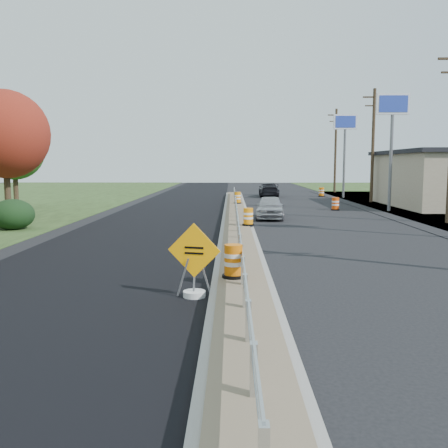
{
  "coord_description": "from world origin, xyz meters",
  "views": [
    {
      "loc": [
        -0.29,
        -18.13,
        3.19
      ],
      "look_at": [
        -0.54,
        -0.68,
        1.1
      ],
      "focal_mm": 40.0,
      "sensor_mm": 36.0,
      "label": 1
    }
  ],
  "objects_px": {
    "barrel_median_near": "(233,262)",
    "car_silver": "(270,207)",
    "barrel_shoulder_far": "(321,192)",
    "car_dark_far": "(269,190)",
    "barrel_median_far": "(238,198)",
    "barrel_median_mid": "(248,217)",
    "barrel_shoulder_mid": "(335,204)",
    "caution_sign": "(194,279)"
  },
  "relations": [
    {
      "from": "barrel_shoulder_far",
      "to": "car_silver",
      "type": "relative_size",
      "value": 0.23
    },
    {
      "from": "car_dark_far",
      "to": "barrel_median_near",
      "type": "bearing_deg",
      "value": 86.02
    },
    {
      "from": "caution_sign",
      "to": "barrel_median_near",
      "type": "relative_size",
      "value": 2.06
    },
    {
      "from": "barrel_median_near",
      "to": "car_silver",
      "type": "distance_m",
      "value": 16.68
    },
    {
      "from": "barrel_shoulder_far",
      "to": "car_silver",
      "type": "distance_m",
      "value": 21.57
    },
    {
      "from": "barrel_shoulder_far",
      "to": "car_dark_far",
      "type": "xyz_separation_m",
      "value": [
        -5.27,
        -0.17,
        0.25
      ]
    },
    {
      "from": "car_dark_far",
      "to": "barrel_median_far",
      "type": "bearing_deg",
      "value": 76.24
    },
    {
      "from": "caution_sign",
      "to": "barrel_shoulder_far",
      "type": "distance_m",
      "value": 39.42
    },
    {
      "from": "barrel_shoulder_mid",
      "to": "car_dark_far",
      "type": "xyz_separation_m",
      "value": [
        -3.55,
        14.83,
        0.26
      ]
    },
    {
      "from": "barrel_median_far",
      "to": "car_dark_far",
      "type": "bearing_deg",
      "value": 74.52
    },
    {
      "from": "barrel_median_mid",
      "to": "car_dark_far",
      "type": "distance_m",
      "value": 25.74
    },
    {
      "from": "barrel_median_far",
      "to": "car_dark_far",
      "type": "height_order",
      "value": "car_dark_far"
    },
    {
      "from": "barrel_shoulder_mid",
      "to": "car_silver",
      "type": "distance_m",
      "value": 7.43
    },
    {
      "from": "barrel_median_far",
      "to": "car_dark_far",
      "type": "distance_m",
      "value": 12.19
    },
    {
      "from": "barrel_median_near",
      "to": "barrel_shoulder_far",
      "type": "relative_size",
      "value": 0.96
    },
    {
      "from": "caution_sign",
      "to": "barrel_median_near",
      "type": "distance_m",
      "value": 1.49
    },
    {
      "from": "barrel_median_mid",
      "to": "car_dark_far",
      "type": "relative_size",
      "value": 0.18
    },
    {
      "from": "caution_sign",
      "to": "car_silver",
      "type": "xyz_separation_m",
      "value": [
        3.18,
        17.67,
        0.22
      ]
    },
    {
      "from": "barrel_median_mid",
      "to": "barrel_shoulder_far",
      "type": "height_order",
      "value": "barrel_median_mid"
    },
    {
      "from": "barrel_median_far",
      "to": "barrel_shoulder_far",
      "type": "relative_size",
      "value": 0.95
    },
    {
      "from": "barrel_shoulder_mid",
      "to": "barrel_median_far",
      "type": "bearing_deg",
      "value": 155.67
    },
    {
      "from": "barrel_median_far",
      "to": "barrel_shoulder_mid",
      "type": "bearing_deg",
      "value": -24.33
    },
    {
      "from": "caution_sign",
      "to": "barrel_shoulder_far",
      "type": "relative_size",
      "value": 1.97
    },
    {
      "from": "car_silver",
      "to": "car_dark_far",
      "type": "bearing_deg",
      "value": 91.22
    },
    {
      "from": "barrel_median_near",
      "to": "barrel_median_mid",
      "type": "relative_size",
      "value": 1.03
    },
    {
      "from": "barrel_median_near",
      "to": "car_dark_far",
      "type": "height_order",
      "value": "car_dark_far"
    },
    {
      "from": "caution_sign",
      "to": "car_silver",
      "type": "height_order",
      "value": "caution_sign"
    },
    {
      "from": "barrel_shoulder_far",
      "to": "car_silver",
      "type": "height_order",
      "value": "car_silver"
    },
    {
      "from": "barrel_median_near",
      "to": "barrel_median_mid",
      "type": "height_order",
      "value": "barrel_median_near"
    },
    {
      "from": "barrel_median_near",
      "to": "car_silver",
      "type": "relative_size",
      "value": 0.22
    },
    {
      "from": "barrel_median_near",
      "to": "barrel_shoulder_mid",
      "type": "distance_m",
      "value": 23.19
    },
    {
      "from": "car_silver",
      "to": "car_dark_far",
      "type": "relative_size",
      "value": 0.84
    },
    {
      "from": "barrel_shoulder_far",
      "to": "caution_sign",
      "type": "bearing_deg",
      "value": -104.53
    },
    {
      "from": "barrel_median_near",
      "to": "car_silver",
      "type": "xyz_separation_m",
      "value": [
        2.24,
        16.53,
        0.03
      ]
    },
    {
      "from": "barrel_median_mid",
      "to": "barrel_shoulder_mid",
      "type": "relative_size",
      "value": 0.95
    },
    {
      "from": "caution_sign",
      "to": "barrel_shoulder_far",
      "type": "height_order",
      "value": "caution_sign"
    },
    {
      "from": "barrel_shoulder_far",
      "to": "barrel_median_near",
      "type": "bearing_deg",
      "value": -103.59
    },
    {
      "from": "barrel_shoulder_far",
      "to": "car_silver",
      "type": "xyz_separation_m",
      "value": [
        -6.71,
        -20.49,
        0.24
      ]
    },
    {
      "from": "barrel_shoulder_far",
      "to": "car_dark_far",
      "type": "distance_m",
      "value": 5.28
    },
    {
      "from": "barrel_median_far",
      "to": "car_dark_far",
      "type": "xyz_separation_m",
      "value": [
        3.25,
        11.75,
        0.04
      ]
    },
    {
      "from": "caution_sign",
      "to": "car_dark_far",
      "type": "bearing_deg",
      "value": 96.33
    },
    {
      "from": "barrel_median_mid",
      "to": "barrel_median_far",
      "type": "distance_m",
      "value": 13.83
    }
  ]
}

